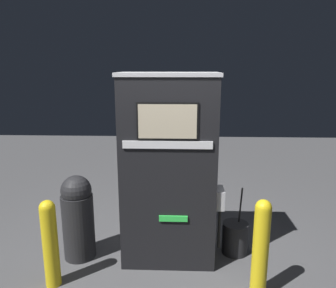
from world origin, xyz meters
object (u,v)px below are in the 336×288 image
Objects in this scene: safety_bollard at (261,247)px; gas_pump at (169,171)px; trash_bin at (78,216)px; squeegee_bucket at (235,238)px; safety_bollard_far at (50,241)px.

gas_pump is at bearing 144.75° from safety_bollard.
squeegee_bucket is (1.83, 0.14, -0.32)m from trash_bin.
gas_pump is 2.14× the size of trash_bin.
safety_bollard is at bearing -17.63° from trash_bin.
safety_bollard reaches higher than squeegee_bucket.
trash_bin is at bearing 76.98° from safety_bollard_far.
gas_pump is at bearing 0.83° from trash_bin.
safety_bollard_far is (-2.06, 0.09, -0.04)m from safety_bollard.
squeegee_bucket is at bearing 97.80° from safety_bollard.
trash_bin is 1.08× the size of safety_bollard_far.
trash_bin is 1.86m from squeegee_bucket.
safety_bollard_far is at bearing -103.02° from trash_bin.
safety_bollard is 1.19× the size of squeegee_bucket.
squeegee_bucket is at bearing 9.23° from gas_pump.
trash_bin is 0.54m from safety_bollard_far.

